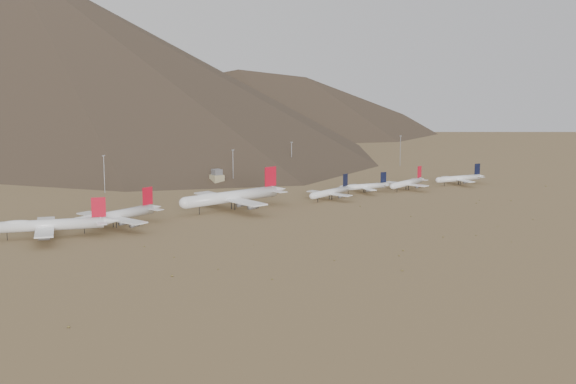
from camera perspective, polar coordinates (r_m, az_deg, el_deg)
ground at (r=455.54m, az=-0.59°, el=-1.80°), size 3000.00×3000.00×0.00m
widebody_west at (r=418.49m, az=-16.71°, el=-2.26°), size 62.94×50.31×19.62m
widebody_centre at (r=435.39m, az=-12.32°, el=-1.67°), size 62.23×49.20×18.95m
widebody_east at (r=477.82m, az=-4.03°, el=-0.32°), size 78.59×60.63×23.34m
narrowbody_a at (r=513.51m, az=3.08°, el=-0.00°), size 43.80×32.40×14.81m
narrowbody_b at (r=541.52m, az=5.49°, el=0.40°), size 39.54×28.99×13.21m
narrowbody_c at (r=557.81m, az=8.51°, el=0.65°), size 43.62×32.26×14.75m
narrowbody_d at (r=586.89m, az=12.12°, el=0.96°), size 43.27×31.52×14.36m
control_tower at (r=570.15m, az=-5.08°, el=0.96°), size 8.00×8.00×12.00m
mast_west at (r=550.41m, az=-12.94°, el=1.39°), size 2.00×0.60×25.70m
mast_centre at (r=571.29m, az=-3.93°, el=1.89°), size 2.00×0.60×25.70m
mast_east at (r=623.94m, az=0.25°, el=2.54°), size 2.00×0.60×25.70m
mast_far_east at (r=682.72m, az=7.99°, el=3.04°), size 2.00×0.60×25.70m
desert_scrub at (r=417.04m, az=12.27°, el=-3.02°), size 438.02×175.26×0.85m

